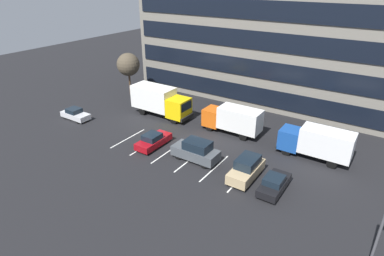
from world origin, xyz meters
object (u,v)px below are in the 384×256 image
(box_truck_blue, at_px, (317,142))
(sedan_silver, at_px, (75,114))
(sedan_maroon, at_px, (153,140))
(box_truck_yellow, at_px, (160,100))
(box_truck_orange, at_px, (233,119))
(suv_charcoal, at_px, (196,151))
(sedan_black, at_px, (274,184))
(bare_tree, at_px, (128,65))
(suv_tan, at_px, (247,169))

(box_truck_blue, distance_m, sedan_silver, 28.74)
(box_truck_blue, xyz_separation_m, sedan_maroon, (-15.00, -7.03, -1.12))
(box_truck_yellow, relative_size, box_truck_orange, 1.17)
(box_truck_orange, height_order, sedan_silver, box_truck_orange)
(suv_charcoal, xyz_separation_m, sedan_black, (8.26, -0.60, -0.34))
(box_truck_orange, bearing_deg, box_truck_blue, -2.98)
(box_truck_orange, relative_size, suv_charcoal, 1.48)
(sedan_black, bearing_deg, sedan_silver, 178.87)
(suv_charcoal, distance_m, bare_tree, 22.02)
(sedan_black, distance_m, sedan_maroon, 13.56)
(box_truck_yellow, relative_size, suv_charcoal, 1.72)
(suv_tan, distance_m, bare_tree, 26.92)
(suv_tan, xyz_separation_m, sedan_silver, (-23.65, 0.04, -0.30))
(sedan_maroon, bearing_deg, box_truck_orange, 53.62)
(box_truck_yellow, xyz_separation_m, suv_charcoal, (9.92, -6.81, -1.09))
(sedan_silver, xyz_separation_m, sedan_maroon, (12.88, -0.12, 0.05))
(box_truck_blue, bearing_deg, suv_tan, -121.30)
(box_truck_yellow, height_order, box_truck_orange, box_truck_yellow)
(box_truck_orange, bearing_deg, suv_tan, -54.92)
(suv_charcoal, xyz_separation_m, sedan_silver, (-18.18, -0.08, -0.36))
(suv_charcoal, distance_m, sedan_silver, 18.18)
(sedan_maroon, bearing_deg, suv_charcoal, 2.13)
(suv_tan, bearing_deg, box_truck_blue, 58.70)
(sedan_maroon, height_order, bare_tree, bare_tree)
(sedan_silver, distance_m, bare_tree, 11.53)
(suv_charcoal, height_order, sedan_silver, suv_charcoal)
(box_truck_blue, xyz_separation_m, suv_charcoal, (-9.70, -6.83, -0.81))
(bare_tree, bearing_deg, box_truck_blue, -7.78)
(sedan_maroon, bearing_deg, sedan_black, -1.69)
(bare_tree, bearing_deg, suv_tan, -24.02)
(sedan_black, height_order, sedan_maroon, sedan_maroon)
(sedan_black, height_order, bare_tree, bare_tree)
(box_truck_yellow, xyz_separation_m, bare_tree, (-8.97, 3.92, 2.49))
(box_truck_orange, xyz_separation_m, box_truck_blue, (9.45, -0.49, 0.03))
(sedan_black, bearing_deg, box_truck_yellow, 157.82)
(box_truck_blue, height_order, suv_tan, box_truck_blue)
(suv_charcoal, bearing_deg, box_truck_yellow, 145.52)
(box_truck_yellow, height_order, sedan_silver, box_truck_yellow)
(box_truck_blue, relative_size, sedan_black, 1.73)
(box_truck_blue, relative_size, suv_charcoal, 1.50)
(sedan_silver, height_order, sedan_maroon, sedan_maroon)
(sedan_black, xyz_separation_m, sedan_maroon, (-13.56, 0.40, 0.03))
(sedan_silver, bearing_deg, bare_tree, 93.78)
(box_truck_yellow, xyz_separation_m, sedan_black, (18.18, -7.41, -1.42))
(suv_charcoal, bearing_deg, sedan_silver, -179.76)
(box_truck_blue, bearing_deg, sedan_maroon, -154.89)
(suv_charcoal, xyz_separation_m, bare_tree, (-18.89, 10.74, 3.58))
(box_truck_orange, height_order, sedan_maroon, box_truck_orange)
(sedan_maroon, bearing_deg, box_truck_blue, 25.11)
(sedan_black, distance_m, sedan_silver, 26.44)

